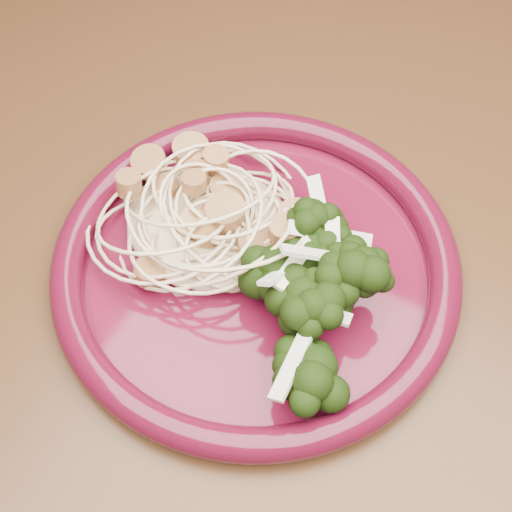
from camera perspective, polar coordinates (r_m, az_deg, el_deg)
The scene contains 6 objects.
dining_table at distance 0.65m, azimuth -5.87°, elevation 0.94°, with size 1.20×0.80×0.75m.
dinner_plate at distance 0.50m, azimuth 0.00°, elevation -0.61°, with size 0.35×0.35×0.02m.
spaghetti_pile at distance 0.51m, azimuth -3.74°, elevation 3.07°, with size 0.13×0.11×0.03m, color beige.
scallop_cluster at distance 0.48m, azimuth -3.97°, elevation 5.70°, with size 0.13×0.13×0.04m, color #A26E3D, non-canonical shape.
broccoli_pile at distance 0.46m, azimuth 5.05°, elevation -3.33°, with size 0.09×0.14×0.05m, color black.
onion_garnish at distance 0.44m, azimuth 5.35°, elevation -1.25°, with size 0.06×0.09×0.05m, color beige, non-canonical shape.
Camera 1 is at (0.25, -0.29, 1.18)m, focal length 50.00 mm.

